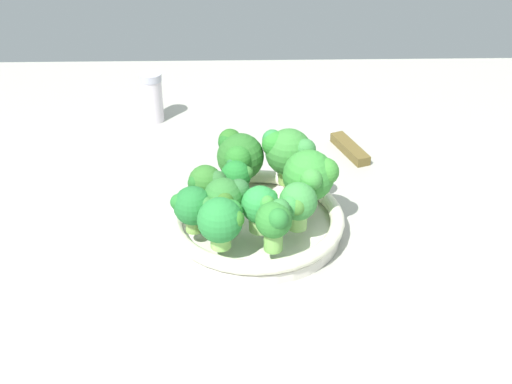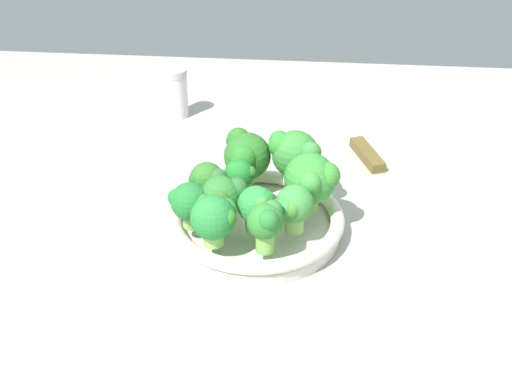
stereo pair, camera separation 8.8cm
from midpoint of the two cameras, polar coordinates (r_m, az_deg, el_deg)
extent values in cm
cube|color=#A4A699|center=(90.34, 1.90, -4.90)|extent=(130.00, 130.00, 2.50)
cylinder|color=silver|center=(90.91, 2.77, -3.09)|extent=(22.17, 22.17, 1.51)
torus|color=silver|center=(89.96, 2.80, -2.21)|extent=(23.10, 23.10, 1.85)
cylinder|color=#8DBC66|center=(85.49, 2.96, -2.62)|extent=(2.79, 2.79, 2.16)
sphere|color=green|center=(84.04, 3.01, -1.15)|extent=(4.70, 4.70, 4.70)
sphere|color=#2F8635|center=(84.00, 3.87, -0.56)|extent=(1.91, 1.91, 1.91)
sphere|color=green|center=(82.32, 3.53, -1.07)|extent=(1.93, 1.93, 1.93)
sphere|color=#2F8333|center=(82.61, 3.39, -1.15)|extent=(2.27, 2.27, 2.27)
cylinder|color=#98DA67|center=(83.03, -0.49, -3.81)|extent=(2.52, 2.52, 1.99)
sphere|color=#288438|center=(81.45, -0.50, -2.22)|extent=(5.47, 5.47, 5.47)
sphere|color=#387D36|center=(82.75, -0.63, -1.32)|extent=(3.03, 3.03, 3.03)
sphere|color=#2C8831|center=(82.21, 0.44, -1.58)|extent=(3.01, 3.01, 3.01)
sphere|color=#358227|center=(80.65, 0.65, -2.22)|extent=(2.40, 2.40, 2.40)
cylinder|color=#88C150|center=(95.80, 1.91, 1.37)|extent=(2.65, 2.65, 1.69)
sphere|color=#2B6C27|center=(94.34, 1.95, 2.91)|extent=(6.48, 6.48, 6.48)
sphere|color=#2A7728|center=(92.09, 1.68, 2.73)|extent=(3.72, 3.72, 3.72)
sphere|color=#2D6D24|center=(95.14, 1.18, 4.30)|extent=(3.28, 3.28, 3.28)
sphere|color=#226622|center=(94.78, 0.99, 4.15)|extent=(2.74, 2.74, 2.74)
cylinder|color=#86B04E|center=(94.98, 5.85, 1.25)|extent=(2.70, 2.70, 2.65)
sphere|color=#398435|center=(93.30, 5.96, 3.06)|extent=(6.42, 6.42, 6.42)
sphere|color=#2F853E|center=(93.00, 4.64, 4.17)|extent=(2.77, 2.77, 2.77)
sphere|color=#39843E|center=(91.32, 7.29, 3.20)|extent=(2.84, 2.84, 2.84)
sphere|color=#2F892E|center=(92.83, 4.84, 3.78)|extent=(3.60, 3.60, 3.60)
cylinder|color=#7DB05E|center=(89.78, -1.24, -0.53)|extent=(1.86, 1.86, 2.68)
sphere|color=#327129|center=(88.33, -1.26, 0.99)|extent=(4.42, 4.42, 4.42)
sphere|color=#236725|center=(87.69, -2.07, 0.97)|extent=(2.12, 2.12, 2.12)
sphere|color=#2F6730|center=(87.47, -0.34, 1.04)|extent=(2.62, 2.62, 2.62)
cylinder|color=#95CE6B|center=(85.71, 6.09, -2.60)|extent=(2.43, 2.43, 2.34)
sphere|color=#3D9040|center=(84.21, 6.20, -1.08)|extent=(4.76, 4.76, 4.76)
sphere|color=green|center=(82.75, 5.45, -1.41)|extent=(2.53, 2.53, 2.53)
sphere|color=#42832F|center=(82.72, 5.99, -1.48)|extent=(2.26, 2.26, 2.26)
sphere|color=#3F9139|center=(84.66, 6.98, -0.64)|extent=(2.06, 2.06, 2.06)
cylinder|color=#89B34D|center=(89.88, 7.18, -0.85)|extent=(2.44, 2.44, 2.43)
sphere|color=#378E35|center=(88.11, 7.32, 1.01)|extent=(6.70, 6.70, 6.70)
sphere|color=green|center=(85.37, 7.43, 0.67)|extent=(2.84, 2.84, 2.84)
sphere|color=#3B8E32|center=(87.33, 8.70, 1.25)|extent=(3.56, 3.56, 3.56)
cylinder|color=#87B655|center=(86.17, -2.49, -2.34)|extent=(2.11, 2.11, 2.04)
sphere|color=#237532|center=(84.74, -2.53, -0.89)|extent=(4.85, 4.85, 4.85)
sphere|color=#307632|center=(83.56, -1.46, -0.99)|extent=(2.27, 2.27, 2.27)
sphere|color=#27782E|center=(84.59, -3.69, -0.53)|extent=(2.08, 2.08, 2.08)
cylinder|color=#79BA54|center=(81.93, 3.84, -4.11)|extent=(2.29, 2.29, 2.76)
sphere|color=#2F7E2F|center=(80.32, 3.91, -2.50)|extent=(4.37, 4.37, 4.37)
sphere|color=#2A7B30|center=(78.76, 4.23, -2.40)|extent=(2.44, 2.44, 2.44)
sphere|color=#347F38|center=(80.57, 4.51, -1.59)|extent=(2.44, 2.44, 2.44)
cylinder|color=#8EC75A|center=(91.75, 1.33, 0.08)|extent=(2.62, 2.62, 2.22)
sphere|color=#21782C|center=(90.50, 1.35, 1.38)|extent=(4.02, 4.02, 4.02)
sphere|color=#32722C|center=(90.23, 2.36, 1.52)|extent=(1.88, 1.88, 1.88)
sphere|color=#266832|center=(91.25, 1.21, 2.44)|extent=(1.70, 1.70, 1.70)
cylinder|color=#85C661|center=(86.59, 0.02, -1.96)|extent=(2.24, 2.24, 2.44)
sphere|color=#307630|center=(85.05, 0.02, -0.37)|extent=(4.96, 4.96, 4.96)
sphere|color=#2D6732|center=(84.93, 1.35, 0.12)|extent=(2.71, 2.71, 2.71)
sphere|color=#326620|center=(83.40, 0.05, -0.62)|extent=(2.39, 2.39, 2.39)
cube|color=silver|center=(121.15, 8.82, 5.72)|extent=(8.22, 16.87, 0.40)
cube|color=brown|center=(110.22, 11.43, 2.99)|extent=(5.33, 9.78, 1.50)
cylinder|color=silver|center=(121.02, -4.43, 7.82)|extent=(3.56, 3.56, 7.43)
cylinder|color=#B2B1C2|center=(119.33, -4.51, 9.72)|extent=(3.73, 3.73, 1.24)
camera|label=1|loc=(0.04, -87.14, 1.77)|focal=48.47mm
camera|label=2|loc=(0.04, 92.86, -1.77)|focal=48.47mm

